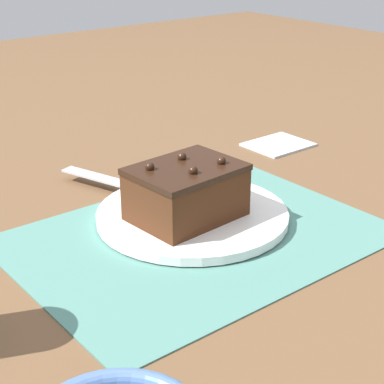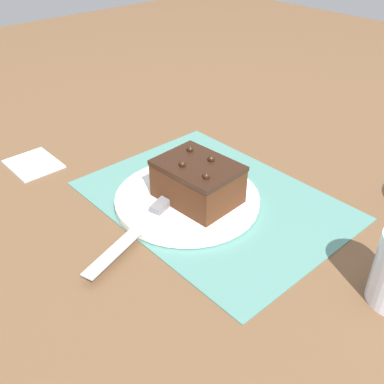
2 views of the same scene
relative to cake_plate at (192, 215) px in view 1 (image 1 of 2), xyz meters
The scene contains 6 objects.
ground_plane 0.05m from the cake_plate, 58.09° to the left, with size 3.00×3.00×0.00m, color brown.
placemat_woven 0.05m from the cake_plate, 58.09° to the left, with size 0.46×0.34×0.00m, color slate.
cake_plate is the anchor object (origin of this frame).
chocolate_cake 0.05m from the cake_plate, 26.67° to the left, with size 0.15×0.11×0.08m.
serving_knife 0.08m from the cake_plate, 85.60° to the right, with size 0.10×0.25×0.01m.
folded_napkin 0.35m from the cake_plate, 155.26° to the right, with size 0.11×0.09×0.01m, color silver.
Camera 1 is at (0.47, 0.57, 0.38)m, focal length 60.00 mm.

